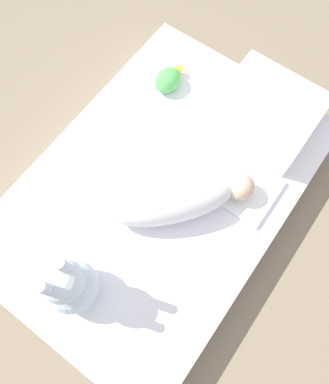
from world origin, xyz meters
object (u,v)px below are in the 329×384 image
bunny_plush (70,285)px  turtle_plush (169,79)px  pillow (266,112)px  swaddled_baby (176,199)px

bunny_plush → turtle_plush: bearing=15.7°
bunny_plush → pillow: bearing=-9.8°
pillow → bunny_plush: 0.97m
bunny_plush → turtle_plush: bunny_plush is taller
pillow → turtle_plush: 0.41m
swaddled_baby → pillow: swaddled_baby is taller
swaddled_baby → pillow: (0.51, -0.07, -0.03)m
swaddled_baby → turtle_plush: bearing=80.3°
turtle_plush → pillow: bearing=-77.4°
bunny_plush → swaddled_baby: bearing=-11.8°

